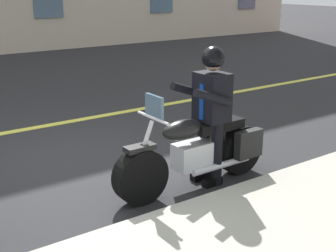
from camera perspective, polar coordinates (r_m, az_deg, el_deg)
ground_plane at (r=6.63m, az=-10.80°, el=-4.64°), size 80.00×80.00×0.00m
lane_center_stripe at (r=8.40m, az=-16.46°, el=-0.26°), size 60.00×0.16×0.01m
motorcycle_main at (r=5.71m, az=3.76°, el=-3.18°), size 2.21×0.60×1.26m
rider_main at (r=5.65m, az=5.36°, el=2.78°), size 0.62×0.55×1.74m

